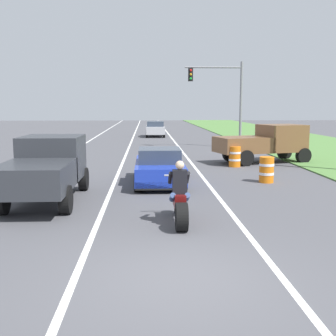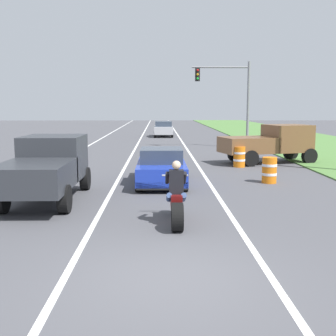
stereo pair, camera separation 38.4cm
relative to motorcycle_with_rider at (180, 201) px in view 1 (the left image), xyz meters
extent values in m
plane|color=#4C4C51|center=(-0.28, -3.33, -0.59)|extent=(160.00, 160.00, 0.00)
cube|color=white|center=(-5.68, 16.67, -0.59)|extent=(0.14, 120.00, 0.01)
cube|color=white|center=(1.52, 16.67, -0.59)|extent=(0.14, 120.00, 0.01)
cube|color=white|center=(-2.08, 16.67, -0.59)|extent=(0.14, 120.00, 0.01)
cube|color=#517F3D|center=(11.64, 16.67, -0.56)|extent=(10.00, 120.00, 0.06)
cylinder|color=black|center=(0.00, -0.60, -0.25)|extent=(0.28, 0.69, 0.69)
cylinder|color=black|center=(0.00, 0.95, -0.28)|extent=(0.12, 0.63, 0.63)
cube|color=#590F0F|center=(0.00, 0.23, 0.02)|extent=(0.28, 1.10, 0.36)
cylinder|color=#B2B2B7|center=(0.00, 0.87, 0.09)|extent=(0.08, 0.36, 0.73)
cylinder|color=#A5A5AA|center=(0.00, 0.85, 0.52)|extent=(0.70, 0.05, 0.05)
cube|color=black|center=(0.00, 0.00, 0.50)|extent=(0.36, 0.24, 0.60)
sphere|color=beige|center=(0.00, 0.00, 0.92)|extent=(0.22, 0.22, 0.22)
cylinder|color=#384C7A|center=(-0.18, 0.03, 0.10)|extent=(0.14, 0.47, 0.32)
cylinder|color=black|center=(-0.22, 0.30, 0.55)|extent=(0.10, 0.51, 0.40)
cylinder|color=#384C7A|center=(0.18, 0.03, 0.10)|extent=(0.14, 0.47, 0.32)
cylinder|color=black|center=(0.22, 0.30, 0.55)|extent=(0.10, 0.51, 0.40)
cube|color=#1E38B2|center=(-0.34, 5.76, -0.07)|extent=(1.80, 4.30, 0.64)
cube|color=#333D4C|center=(-0.34, 5.56, 0.51)|extent=(1.56, 1.70, 0.52)
cube|color=black|center=(-0.34, 3.71, -0.31)|extent=(1.76, 0.20, 0.28)
cylinder|color=black|center=(-1.14, 7.36, -0.27)|extent=(0.24, 0.64, 0.64)
cylinder|color=black|center=(0.46, 7.36, -0.27)|extent=(0.24, 0.64, 0.64)
cylinder|color=black|center=(-1.14, 4.16, -0.27)|extent=(0.24, 0.64, 0.64)
cylinder|color=black|center=(0.46, 4.16, -0.27)|extent=(0.24, 0.64, 0.64)
cube|color=#2D3035|center=(-3.93, 3.75, 0.69)|extent=(1.90, 2.10, 1.40)
cube|color=#333D4C|center=(-3.93, 4.10, 1.07)|extent=(1.67, 0.29, 0.57)
cube|color=#2D3035|center=(-3.93, 1.50, 0.39)|extent=(1.90, 2.70, 0.80)
cylinder|color=black|center=(-4.80, 4.55, -0.19)|extent=(0.28, 0.80, 0.80)
cylinder|color=black|center=(-3.06, 4.55, -0.19)|extent=(0.28, 0.80, 0.80)
cylinder|color=black|center=(-4.80, 1.20, -0.19)|extent=(0.28, 0.80, 0.80)
cylinder|color=black|center=(-3.06, 1.20, -0.19)|extent=(0.28, 0.80, 0.80)
cube|color=brown|center=(6.33, 11.73, 0.69)|extent=(2.52, 2.38, 1.40)
cube|color=#333D4C|center=(6.67, 11.82, 1.07)|extent=(0.71, 1.69, 0.57)
cube|color=brown|center=(4.15, 11.15, 0.39)|extent=(3.10, 2.53, 0.80)
cylinder|color=black|center=(6.87, 12.78, -0.19)|extent=(0.85, 0.48, 0.80)
cylinder|color=black|center=(7.33, 11.10, -0.19)|extent=(0.85, 0.48, 0.80)
cylinder|color=black|center=(3.64, 11.91, -0.19)|extent=(0.85, 0.48, 0.80)
cylinder|color=black|center=(4.09, 10.23, -0.19)|extent=(0.85, 0.48, 0.80)
cylinder|color=gray|center=(5.84, 19.45, 2.41)|extent=(0.18, 0.18, 6.00)
cylinder|color=gray|center=(3.85, 19.45, 5.01)|extent=(3.97, 0.12, 0.12)
cube|color=black|center=(2.26, 19.45, 4.51)|extent=(0.32, 0.24, 0.90)
sphere|color=red|center=(2.26, 19.31, 4.79)|extent=(0.16, 0.16, 0.16)
sphere|color=orange|center=(2.26, 19.31, 4.51)|extent=(0.16, 0.16, 0.16)
sphere|color=green|center=(2.26, 19.31, 4.23)|extent=(0.16, 0.16, 0.16)
cylinder|color=orange|center=(3.84, 5.71, -0.09)|extent=(0.56, 0.56, 1.00)
cylinder|color=white|center=(3.84, 5.71, 0.11)|extent=(0.58, 0.58, 0.10)
cylinder|color=white|center=(3.84, 5.71, -0.24)|extent=(0.58, 0.58, 0.10)
cylinder|color=orange|center=(3.49, 10.01, -0.09)|extent=(0.56, 0.56, 1.00)
cylinder|color=white|center=(3.49, 10.01, 0.11)|extent=(0.58, 0.58, 0.10)
cylinder|color=white|center=(3.49, 10.01, -0.24)|extent=(0.58, 0.58, 0.10)
cube|color=#B2B2B7|center=(0.03, 30.70, 0.06)|extent=(1.76, 4.00, 0.70)
cube|color=#333D4C|center=(0.03, 30.50, 0.66)|extent=(1.56, 2.00, 0.50)
cylinder|color=black|center=(-0.77, 32.10, -0.29)|extent=(0.20, 0.60, 0.60)
cylinder|color=black|center=(0.83, 32.10, -0.29)|extent=(0.20, 0.60, 0.60)
cylinder|color=black|center=(-0.77, 29.30, -0.29)|extent=(0.20, 0.60, 0.60)
cylinder|color=black|center=(0.83, 29.30, -0.29)|extent=(0.20, 0.60, 0.60)
camera|label=1|loc=(-0.82, -10.33, 2.37)|focal=45.24mm
camera|label=2|loc=(-0.44, -10.34, 2.37)|focal=45.24mm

